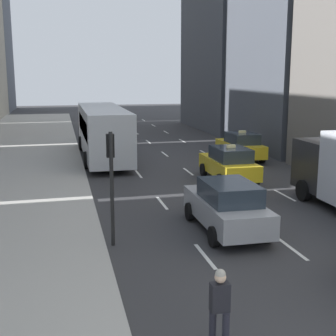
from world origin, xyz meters
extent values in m
cube|color=#ADAAA3|center=(-7.00, 27.00, 0.07)|extent=(8.00, 66.00, 0.15)
cube|color=white|center=(-0.20, 8.00, 0.01)|extent=(0.12, 2.00, 0.01)
cube|color=white|center=(-0.20, 14.00, 0.01)|extent=(0.12, 2.00, 0.01)
cube|color=white|center=(-0.20, 20.00, 0.01)|extent=(0.12, 2.00, 0.01)
cube|color=white|center=(-0.20, 26.00, 0.01)|extent=(0.12, 2.00, 0.01)
cube|color=white|center=(-0.20, 32.00, 0.01)|extent=(0.12, 2.00, 0.01)
cube|color=white|center=(-0.20, 38.00, 0.01)|extent=(0.12, 2.00, 0.01)
cube|color=white|center=(-0.20, 44.00, 0.01)|extent=(0.12, 2.00, 0.01)
cube|color=white|center=(-0.20, 50.00, 0.01)|extent=(0.12, 2.00, 0.01)
cube|color=white|center=(2.60, 8.00, 0.01)|extent=(0.12, 2.00, 0.01)
cube|color=white|center=(2.60, 14.00, 0.01)|extent=(0.12, 2.00, 0.01)
cube|color=white|center=(2.60, 20.00, 0.01)|extent=(0.12, 2.00, 0.01)
cube|color=white|center=(2.60, 26.00, 0.01)|extent=(0.12, 2.00, 0.01)
cube|color=white|center=(2.60, 32.00, 0.01)|extent=(0.12, 2.00, 0.01)
cube|color=white|center=(2.60, 38.00, 0.01)|extent=(0.12, 2.00, 0.01)
cube|color=white|center=(2.60, 44.00, 0.01)|extent=(0.12, 2.00, 0.01)
cube|color=white|center=(2.60, 50.00, 0.01)|extent=(0.12, 2.00, 0.01)
cube|color=white|center=(5.40, 14.00, 0.01)|extent=(0.12, 2.00, 0.01)
cube|color=white|center=(5.40, 20.00, 0.01)|extent=(0.12, 2.00, 0.01)
cube|color=white|center=(5.40, 26.00, 0.01)|extent=(0.12, 2.00, 0.01)
cube|color=white|center=(5.40, 32.00, 0.01)|extent=(0.12, 2.00, 0.01)
cube|color=white|center=(5.40, 38.00, 0.01)|extent=(0.12, 2.00, 0.01)
cube|color=white|center=(5.40, 44.00, 0.01)|extent=(0.12, 2.00, 0.01)
cube|color=white|center=(5.40, 50.00, 0.01)|extent=(0.12, 2.00, 0.01)
cube|color=#4C515B|center=(12.00, 26.92, 9.78)|extent=(6.00, 10.38, 19.57)
cube|color=yellow|center=(6.80, 22.93, 0.71)|extent=(1.80, 4.40, 0.76)
cube|color=#28333D|center=(6.80, 22.67, 1.41)|extent=(1.58, 2.29, 0.64)
cube|color=#F2E599|center=(6.80, 22.67, 1.80)|extent=(0.44, 0.20, 0.14)
cylinder|color=black|center=(5.90, 24.29, 0.33)|extent=(0.22, 0.66, 0.66)
cylinder|color=black|center=(7.70, 24.29, 0.33)|extent=(0.22, 0.66, 0.66)
cylinder|color=black|center=(5.90, 21.57, 0.33)|extent=(0.22, 0.66, 0.66)
cylinder|color=black|center=(7.70, 21.57, 0.33)|extent=(0.22, 0.66, 0.66)
cube|color=yellow|center=(4.00, 17.45, 0.71)|extent=(1.80, 4.40, 0.76)
cube|color=#28333D|center=(4.00, 17.19, 1.41)|extent=(1.58, 2.29, 0.64)
cube|color=#F2E599|center=(4.00, 17.19, 1.80)|extent=(0.44, 0.20, 0.14)
cylinder|color=black|center=(3.10, 18.81, 0.33)|extent=(0.22, 0.66, 0.66)
cylinder|color=black|center=(4.90, 18.81, 0.33)|extent=(0.22, 0.66, 0.66)
cylinder|color=black|center=(3.10, 16.09, 0.33)|extent=(0.22, 0.66, 0.66)
cylinder|color=black|center=(4.90, 16.09, 0.33)|extent=(0.22, 0.66, 0.66)
cube|color=#9EA0A5|center=(1.20, 10.09, 0.73)|extent=(1.80, 4.51, 0.79)
cube|color=#28333D|center=(1.20, 9.82, 1.44)|extent=(1.58, 2.34, 0.64)
cylinder|color=black|center=(0.30, 11.49, 0.33)|extent=(0.22, 0.66, 0.66)
cylinder|color=black|center=(2.10, 11.49, 0.33)|extent=(0.22, 0.66, 0.66)
cylinder|color=black|center=(0.30, 8.70, 0.33)|extent=(0.22, 0.66, 0.66)
cylinder|color=black|center=(2.10, 8.70, 0.33)|extent=(0.22, 0.66, 0.66)
cube|color=#B7BCC1|center=(-1.60, 25.26, 1.80)|extent=(2.50, 11.60, 2.90)
cube|color=#28333D|center=(-1.60, 31.01, 2.15)|extent=(2.30, 0.12, 1.40)
cube|color=#28333D|center=(-2.81, 25.26, 2.15)|extent=(0.08, 9.86, 1.10)
cube|color=yellow|center=(-1.60, 31.01, 3.05)|extent=(1.50, 0.10, 0.36)
cylinder|color=black|center=(-2.85, 28.86, 0.50)|extent=(0.30, 1.00, 1.00)
cylinder|color=black|center=(-0.35, 28.86, 0.50)|extent=(0.30, 1.00, 1.00)
cylinder|color=black|center=(-2.85, 22.07, 0.50)|extent=(0.30, 1.00, 1.00)
cylinder|color=black|center=(-0.35, 22.07, 0.50)|extent=(0.30, 1.00, 1.00)
cube|color=#262628|center=(6.80, 13.02, 1.50)|extent=(2.10, 2.40, 2.10)
cube|color=#28333D|center=(6.80, 14.17, 1.80)|extent=(1.90, 0.10, 0.90)
cylinder|color=black|center=(5.75, 13.02, 0.45)|extent=(0.28, 0.90, 0.90)
cylinder|color=#23232D|center=(-1.52, 3.33, 0.48)|extent=(0.14, 0.14, 0.84)
cylinder|color=#23232D|center=(-1.34, 3.09, 0.48)|extent=(0.14, 0.14, 0.84)
cube|color=black|center=(-1.43, 3.21, 1.19)|extent=(0.36, 0.22, 0.56)
sphere|color=beige|center=(-1.43, 3.21, 1.58)|extent=(0.22, 0.22, 0.22)
sphere|color=#B2AD9E|center=(-1.43, 3.21, 1.65)|extent=(0.20, 0.20, 0.20)
cylinder|color=black|center=(-2.75, 9.54, 1.80)|extent=(0.12, 0.12, 3.60)
cube|color=black|center=(-2.75, 9.72, 3.15)|extent=(0.24, 0.20, 0.72)
sphere|color=red|center=(-2.75, 9.83, 3.38)|extent=(0.14, 0.14, 0.14)
sphere|color=#4C3F14|center=(-2.75, 9.83, 3.15)|extent=(0.14, 0.14, 0.14)
sphere|color=#198C2D|center=(-2.75, 9.83, 2.92)|extent=(0.14, 0.14, 0.14)
camera|label=1|loc=(-4.21, -4.48, 5.29)|focal=50.00mm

